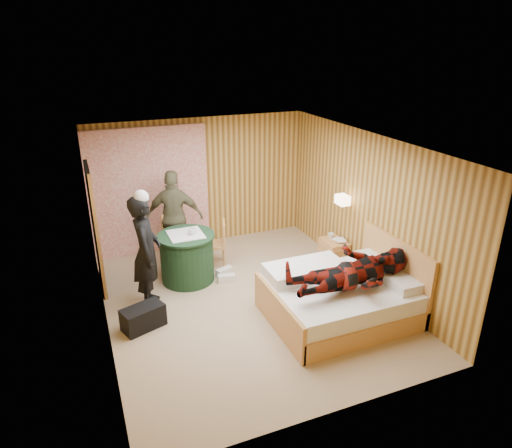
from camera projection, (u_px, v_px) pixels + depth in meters
name	position (u px, v px, depth m)	size (l,w,h in m)	color
floor	(247.00, 301.00, 7.18)	(4.20, 5.00, 0.01)	tan
ceiling	(246.00, 144.00, 6.24)	(4.20, 5.00, 0.01)	silver
wall_back	(201.00, 182.00, 8.85)	(4.20, 0.02, 2.50)	tan
wall_left	(98.00, 252.00, 5.98)	(0.02, 5.00, 2.50)	tan
wall_right	(367.00, 210.00, 7.44)	(0.02, 5.00, 2.50)	tan
curtain	(150.00, 192.00, 8.47)	(2.20, 0.08, 2.40)	white
doorway	(95.00, 229.00, 7.28)	(0.06, 0.90, 2.05)	black
wall_lamp	(343.00, 200.00, 7.75)	(0.26, 0.24, 0.16)	gold
bed	(340.00, 297.00, 6.70)	(2.01, 1.58, 1.09)	tan
nightstand	(333.00, 253.00, 8.21)	(0.38, 0.52, 0.50)	tan
round_table	(187.00, 257.00, 7.68)	(0.96, 0.96, 0.85)	#1C3D21
chair_far	(176.00, 235.00, 8.28)	(0.50, 0.50, 0.93)	tan
chair_near	(219.00, 240.00, 8.17)	(0.47, 0.47, 0.84)	tan
duffel_bag	(143.00, 317.00, 6.47)	(0.59, 0.31, 0.33)	black
sneaker_left	(227.00, 278.00, 7.74)	(0.29, 0.12, 0.13)	silver
sneaker_right	(224.00, 272.00, 7.95)	(0.30, 0.12, 0.13)	silver
woman_standing	(146.00, 252.00, 6.78)	(0.65, 0.43, 1.78)	black
man_at_table	(175.00, 217.00, 8.21)	(1.01, 0.42, 1.72)	brown
man_on_bed	(354.00, 263.00, 6.27)	(1.77, 0.67, 0.86)	#671209
book_lower	(336.00, 241.00, 8.08)	(0.17, 0.22, 0.02)	silver
book_upper	(336.00, 240.00, 8.07)	(0.16, 0.22, 0.02)	silver
cup_nightstand	(331.00, 236.00, 8.22)	(0.10, 0.10, 0.09)	silver
cup_table	(192.00, 232.00, 7.50)	(0.12, 0.12, 0.10)	silver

